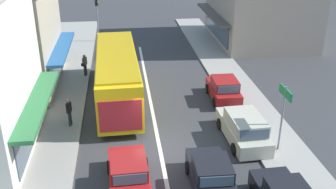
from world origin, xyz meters
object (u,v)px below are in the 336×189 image
object	(u,v)px
sedan_queue_far_back	(129,175)
parked_hatchback_kerb_third	(224,90)
parked_wagon_kerb_second	(243,128)
traffic_light_downstreet	(97,13)
city_bus	(117,73)
sedan_behind_bus_mid	(212,177)
pedestrian_with_handbag_near	(85,64)
pedestrian_browsing_midblock	(69,111)
directional_road_sign	(284,104)

from	to	relation	value
sedan_queue_far_back	parked_hatchback_kerb_third	size ratio (longest dim) A/B	1.14
parked_wagon_kerb_second	traffic_light_downstreet	bearing A→B (deg)	113.06
city_bus	sedan_behind_bus_mid	xyz separation A→B (m)	(3.95, -9.95, -1.22)
pedestrian_with_handbag_near	pedestrian_browsing_midblock	world-z (taller)	same
traffic_light_downstreet	pedestrian_with_handbag_near	world-z (taller)	traffic_light_downstreet
parked_hatchback_kerb_third	pedestrian_browsing_midblock	size ratio (longest dim) A/B	2.29
sedan_queue_far_back	pedestrian_with_handbag_near	size ratio (longest dim) A/B	2.61
sedan_queue_far_back	pedestrian_with_handbag_near	distance (m)	14.01
directional_road_sign	pedestrian_with_handbag_near	distance (m)	15.75
pedestrian_browsing_midblock	parked_wagon_kerb_second	bearing A→B (deg)	-15.76
sedan_queue_far_back	directional_road_sign	distance (m)	8.19
parked_hatchback_kerb_third	directional_road_sign	bearing A→B (deg)	-79.49
sedan_queue_far_back	parked_wagon_kerb_second	distance (m)	7.02
directional_road_sign	pedestrian_browsing_midblock	distance (m)	11.59
parked_hatchback_kerb_third	traffic_light_downstreet	bearing A→B (deg)	121.04
city_bus	parked_hatchback_kerb_third	bearing A→B (deg)	-6.80
city_bus	parked_hatchback_kerb_third	size ratio (longest dim) A/B	2.92
city_bus	parked_wagon_kerb_second	bearing A→B (deg)	-42.62
city_bus	traffic_light_downstreet	world-z (taller)	traffic_light_downstreet
parked_hatchback_kerb_third	directional_road_sign	world-z (taller)	directional_road_sign
parked_hatchback_kerb_third	pedestrian_with_handbag_near	distance (m)	10.61
sedan_behind_bus_mid	traffic_light_downstreet	size ratio (longest dim) A/B	1.01
parked_wagon_kerb_second	pedestrian_browsing_midblock	distance (m)	9.69
sedan_queue_far_back	pedestrian_with_handbag_near	bearing A→B (deg)	101.49
directional_road_sign	sedan_behind_bus_mid	bearing A→B (deg)	-147.30
directional_road_sign	sedan_queue_far_back	bearing A→B (deg)	-164.97
sedan_queue_far_back	parked_wagon_kerb_second	world-z (taller)	parked_wagon_kerb_second
sedan_behind_bus_mid	pedestrian_browsing_midblock	size ratio (longest dim) A/B	2.61
directional_road_sign	pedestrian_browsing_midblock	xyz separation A→B (m)	(-10.80, 3.89, -1.61)
sedan_behind_bus_mid	pedestrian_with_handbag_near	size ratio (longest dim) A/B	2.61
sedan_queue_far_back	parked_hatchback_kerb_third	distance (m)	10.72
sedan_behind_bus_mid	parked_hatchback_kerb_third	xyz separation A→B (m)	(2.90, 9.13, 0.05)
traffic_light_downstreet	pedestrian_browsing_midblock	xyz separation A→B (m)	(-1.03, -16.83, -1.79)
parked_wagon_kerb_second	traffic_light_downstreet	world-z (taller)	traffic_light_downstreet
city_bus	traffic_light_downstreet	size ratio (longest dim) A/B	2.60
parked_wagon_kerb_second	parked_hatchback_kerb_third	distance (m)	5.24
sedan_queue_far_back	sedan_behind_bus_mid	world-z (taller)	same
city_bus	pedestrian_browsing_midblock	world-z (taller)	city_bus
sedan_behind_bus_mid	parked_wagon_kerb_second	bearing A→B (deg)	56.08
sedan_behind_bus_mid	parked_hatchback_kerb_third	size ratio (longest dim) A/B	1.14
parked_hatchback_kerb_third	pedestrian_browsing_midblock	xyz separation A→B (m)	(-9.60, -2.60, 0.36)
sedan_queue_far_back	sedan_behind_bus_mid	distance (m)	3.61
traffic_light_downstreet	city_bus	bearing A→B (deg)	-82.71
city_bus	parked_hatchback_kerb_third	xyz separation A→B (m)	(6.85, -0.82, -1.17)
sedan_behind_bus_mid	pedestrian_with_handbag_near	world-z (taller)	pedestrian_with_handbag_near
city_bus	pedestrian_with_handbag_near	world-z (taller)	city_bus
parked_hatchback_kerb_third	pedestrian_browsing_midblock	distance (m)	9.95
sedan_queue_far_back	sedan_behind_bus_mid	xyz separation A→B (m)	(3.56, -0.58, 0.00)
sedan_queue_far_back	sedan_behind_bus_mid	size ratio (longest dim) A/B	1.00
parked_wagon_kerb_second	pedestrian_with_handbag_near	bearing A→B (deg)	130.78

